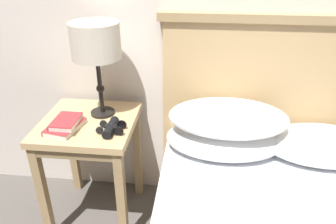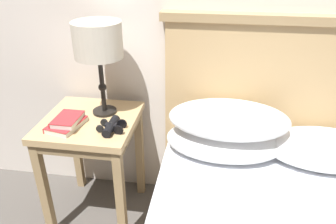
{
  "view_description": "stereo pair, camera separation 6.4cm",
  "coord_description": "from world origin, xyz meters",
  "views": [
    {
      "loc": [
        0.08,
        -0.69,
        1.48
      ],
      "look_at": [
        -0.08,
        0.71,
        0.75
      ],
      "focal_mm": 35.0,
      "sensor_mm": 36.0,
      "label": 1
    },
    {
      "loc": [
        0.14,
        -0.69,
        1.48
      ],
      "look_at": [
        -0.08,
        0.71,
        0.75
      ],
      "focal_mm": 35.0,
      "sensor_mm": 36.0,
      "label": 2
    }
  ],
  "objects": [
    {
      "name": "binoculars_pair",
      "position": [
        -0.35,
        0.66,
        0.67
      ],
      "size": [
        0.14,
        0.16,
        0.05
      ],
      "color": "black",
      "rests_on": "nightstand"
    },
    {
      "name": "book_stacked_on_top",
      "position": [
        -0.59,
        0.67,
        0.69
      ],
      "size": [
        0.12,
        0.17,
        0.03
      ],
      "color": "silver",
      "rests_on": "book_on_nightstand"
    },
    {
      "name": "nightstand",
      "position": [
        -0.51,
        0.76,
        0.55
      ],
      "size": [
        0.49,
        0.5,
        0.65
      ],
      "color": "tan",
      "rests_on": "ground_plane"
    },
    {
      "name": "table_lamp",
      "position": [
        -0.45,
        0.85,
        1.04
      ],
      "size": [
        0.25,
        0.25,
        0.49
      ],
      "color": "black",
      "rests_on": "nightstand"
    },
    {
      "name": "book_on_nightstand",
      "position": [
        -0.59,
        0.66,
        0.66
      ],
      "size": [
        0.17,
        0.22,
        0.03
      ],
      "color": "silver",
      "rests_on": "nightstand"
    }
  ]
}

